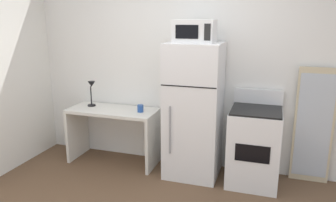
{
  "coord_description": "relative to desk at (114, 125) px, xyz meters",
  "views": [
    {
      "loc": [
        1.03,
        -2.45,
        1.95
      ],
      "look_at": [
        -0.12,
        1.1,
        1.0
      ],
      "focal_mm": 35.26,
      "sensor_mm": 36.0,
      "label": 1
    }
  ],
  "objects": [
    {
      "name": "wall_back_white",
      "position": [
        0.98,
        0.33,
        0.77
      ],
      "size": [
        5.0,
        0.1,
        2.6
      ],
      "primitive_type": "cube",
      "color": "white",
      "rests_on": "ground"
    },
    {
      "name": "coffee_mug",
      "position": [
        0.4,
        -0.01,
        0.27
      ],
      "size": [
        0.08,
        0.08,
        0.09
      ],
      "primitive_type": "cylinder",
      "color": "#264C99",
      "rests_on": "desk"
    },
    {
      "name": "leaning_mirror",
      "position": [
        2.51,
        0.22,
        0.17
      ],
      "size": [
        0.44,
        0.03,
        1.4
      ],
      "color": "#C6B793",
      "rests_on": "ground"
    },
    {
      "name": "microwave",
      "position": [
        1.12,
        -0.05,
        1.27
      ],
      "size": [
        0.46,
        0.35,
        0.26
      ],
      "color": "silver",
      "rests_on": "refrigerator"
    },
    {
      "name": "oven_range",
      "position": [
        1.86,
        -0.03,
        -0.06
      ],
      "size": [
        0.59,
        0.61,
        1.1
      ],
      "color": "white",
      "rests_on": "ground"
    },
    {
      "name": "desk",
      "position": [
        0.0,
        0.0,
        0.0
      ],
      "size": [
        1.2,
        0.53,
        0.75
      ],
      "color": "silver",
      "rests_on": "ground"
    },
    {
      "name": "desk_lamp",
      "position": [
        -0.34,
        0.05,
        0.46
      ],
      "size": [
        0.14,
        0.12,
        0.35
      ],
      "color": "black",
      "rests_on": "desk"
    },
    {
      "name": "refrigerator",
      "position": [
        1.12,
        -0.03,
        0.3
      ],
      "size": [
        0.65,
        0.61,
        1.66
      ],
      "color": "white",
      "rests_on": "ground"
    }
  ]
}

